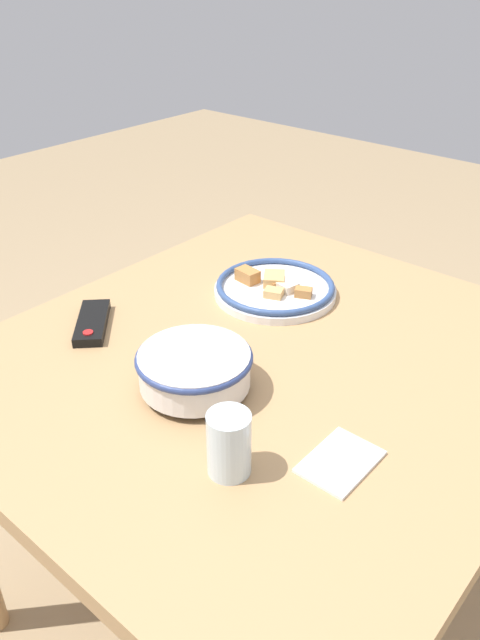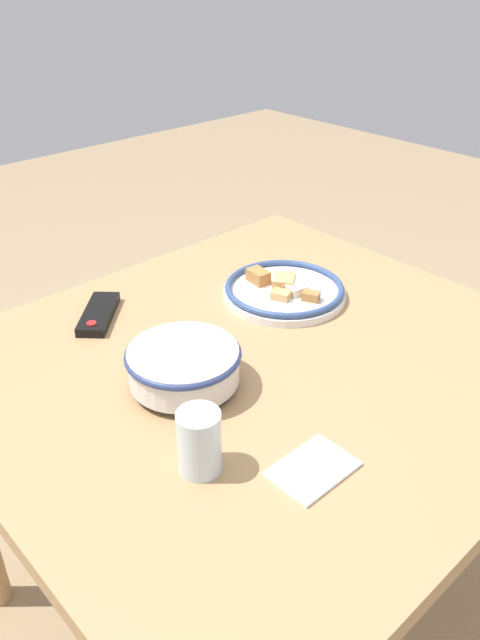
{
  "view_description": "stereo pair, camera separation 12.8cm",
  "coord_description": "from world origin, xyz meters",
  "px_view_note": "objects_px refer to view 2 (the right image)",
  "views": [
    {
      "loc": [
        -0.81,
        -0.63,
        1.44
      ],
      "look_at": [
        0.02,
        0.09,
        0.79
      ],
      "focal_mm": 35.0,
      "sensor_mm": 36.0,
      "label": 1
    },
    {
      "loc": [
        -0.73,
        -0.72,
        1.44
      ],
      "look_at": [
        0.02,
        0.09,
        0.79
      ],
      "focal_mm": 35.0,
      "sensor_mm": 36.0,
      "label": 2
    }
  ],
  "objects_px": {
    "noodle_bowl": "(184,365)",
    "tv_remote": "(99,314)",
    "food_plate": "(284,290)",
    "drinking_glass": "(199,442)"
  },
  "relations": [
    {
      "from": "noodle_bowl",
      "to": "drinking_glass",
      "type": "distance_m",
      "value": 0.22
    },
    {
      "from": "noodle_bowl",
      "to": "tv_remote",
      "type": "height_order",
      "value": "noodle_bowl"
    },
    {
      "from": "noodle_bowl",
      "to": "tv_remote",
      "type": "relative_size",
      "value": 1.32
    },
    {
      "from": "noodle_bowl",
      "to": "tv_remote",
      "type": "bearing_deg",
      "value": 87.45
    },
    {
      "from": "drinking_glass",
      "to": "tv_remote",
      "type": "bearing_deg",
      "value": 75.69
    },
    {
      "from": "drinking_glass",
      "to": "food_plate",
      "type": "bearing_deg",
      "value": 30.92
    },
    {
      "from": "food_plate",
      "to": "drinking_glass",
      "type": "xyz_separation_m",
      "value": [
        -0.49,
        -0.3,
        0.04
      ]
    },
    {
      "from": "noodle_bowl",
      "to": "drinking_glass",
      "type": "height_order",
      "value": "drinking_glass"
    },
    {
      "from": "noodle_bowl",
      "to": "food_plate",
      "type": "bearing_deg",
      "value": 16.5
    },
    {
      "from": "food_plate",
      "to": "tv_remote",
      "type": "xyz_separation_m",
      "value": [
        -0.37,
        0.21,
        -0.01
      ]
    }
  ]
}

